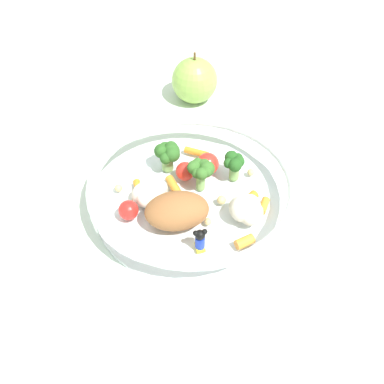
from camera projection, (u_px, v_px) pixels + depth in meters
ground_plane at (188, 195)px, 0.62m from camera, size 2.40×2.40×0.00m
food_container at (191, 192)px, 0.59m from camera, size 0.26×0.26×0.05m
loose_apple at (195, 80)px, 0.74m from camera, size 0.07×0.07×0.08m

